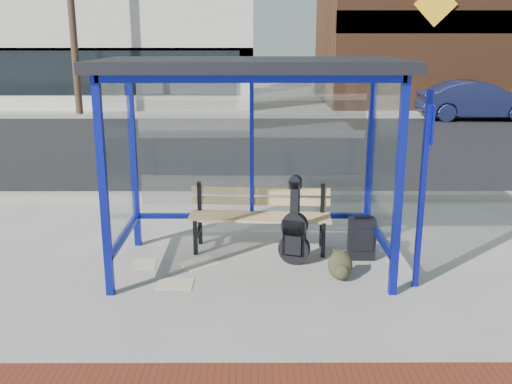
{
  "coord_description": "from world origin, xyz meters",
  "views": [
    {
      "loc": [
        0.03,
        -6.33,
        2.64
      ],
      "look_at": [
        0.05,
        0.2,
        0.87
      ],
      "focal_mm": 40.0,
      "sensor_mm": 36.0,
      "label": 1
    }
  ],
  "objects_px": {
    "bench": "(260,213)",
    "guitar_bag": "(294,234)",
    "suitcase": "(362,238)",
    "backpack": "(340,266)",
    "parked_car": "(479,101)"
  },
  "relations": [
    {
      "from": "bench",
      "to": "guitar_bag",
      "type": "distance_m",
      "value": 0.66
    },
    {
      "from": "suitcase",
      "to": "backpack",
      "type": "xyz_separation_m",
      "value": [
        -0.35,
        -0.63,
        -0.1
      ]
    },
    {
      "from": "guitar_bag",
      "to": "backpack",
      "type": "distance_m",
      "value": 0.72
    },
    {
      "from": "suitcase",
      "to": "parked_car",
      "type": "relative_size",
      "value": 0.14
    },
    {
      "from": "backpack",
      "to": "bench",
      "type": "bearing_deg",
      "value": 128.57
    },
    {
      "from": "suitcase",
      "to": "backpack",
      "type": "distance_m",
      "value": 0.73
    },
    {
      "from": "bench",
      "to": "backpack",
      "type": "xyz_separation_m",
      "value": [
        0.9,
        -0.98,
        -0.32
      ]
    },
    {
      "from": "suitcase",
      "to": "guitar_bag",
      "type": "bearing_deg",
      "value": -167.8
    },
    {
      "from": "bench",
      "to": "guitar_bag",
      "type": "height_order",
      "value": "guitar_bag"
    },
    {
      "from": "bench",
      "to": "parked_car",
      "type": "xyz_separation_m",
      "value": [
        7.36,
        12.01,
        0.16
      ]
    },
    {
      "from": "bench",
      "to": "backpack",
      "type": "relative_size",
      "value": 5.4
    },
    {
      "from": "bench",
      "to": "backpack",
      "type": "height_order",
      "value": "bench"
    },
    {
      "from": "bench",
      "to": "parked_car",
      "type": "bearing_deg",
      "value": 62.04
    },
    {
      "from": "bench",
      "to": "parked_car",
      "type": "distance_m",
      "value": 14.09
    },
    {
      "from": "backpack",
      "to": "guitar_bag",
      "type": "bearing_deg",
      "value": 132.09
    }
  ]
}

